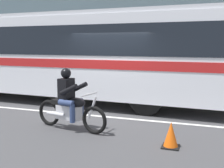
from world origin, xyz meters
The scene contains 6 objects.
ground_plane centered at (0.00, 0.00, 0.00)m, with size 60.00×60.00×0.00m, color #3D3D3F.
sidewalk_curb centered at (0.00, 5.10, 0.07)m, with size 28.00×3.80×0.15m, color #A39E93.
lane_center_stripe centered at (0.00, -0.60, 0.00)m, with size 26.60×0.14×0.01m, color silver.
transit_bus centered at (-2.39, 1.19, 1.88)m, with size 12.92×3.13×3.22m.
motorcycle_with_rider centered at (-0.36, -2.07, 0.66)m, with size 2.12×0.72×1.56m.
traffic_cone centered at (2.22, -2.49, 0.26)m, with size 0.36×0.36×0.55m.
Camera 1 is at (2.93, -8.24, 2.16)m, focal length 44.99 mm.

